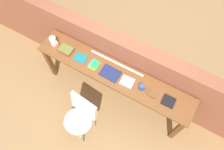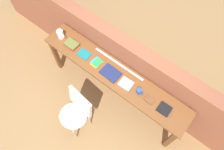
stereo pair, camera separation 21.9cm
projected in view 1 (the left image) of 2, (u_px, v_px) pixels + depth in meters
ground_plane at (105, 109)px, 3.87m from camera, size 40.00×40.00×0.00m
brick_wall_back at (124, 64)px, 3.57m from camera, size 6.00×0.20×1.26m
sideboard at (114, 77)px, 3.33m from camera, size 2.50×0.44×0.88m
chair_white_moulded at (80, 116)px, 3.28m from camera, size 0.48×0.49×0.89m
pitcher_white at (53, 41)px, 3.38m from camera, size 0.14×0.10×0.18m
book_stack_leftmost at (66, 49)px, 3.37m from camera, size 0.23×0.16×0.05m
magazine_cycling at (80, 58)px, 3.32m from camera, size 0.20×0.17×0.01m
pamphlet_pile_colourful at (94, 65)px, 3.27m from camera, size 0.16×0.18×0.01m
book_open_centre at (110, 73)px, 3.20m from camera, size 0.29×0.21×0.02m
book_grey_hardcover at (127, 82)px, 3.13m from camera, size 0.20×0.18×0.03m
mug at (142, 87)px, 3.06m from camera, size 0.11×0.08×0.09m
leather_journal_brown at (153, 94)px, 3.05m from camera, size 0.14×0.11×0.02m
book_repair_rightmost at (169, 101)px, 2.99m from camera, size 0.18×0.16×0.03m
ruler_metal_back_edge at (117, 63)px, 3.29m from camera, size 0.89×0.03×0.00m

